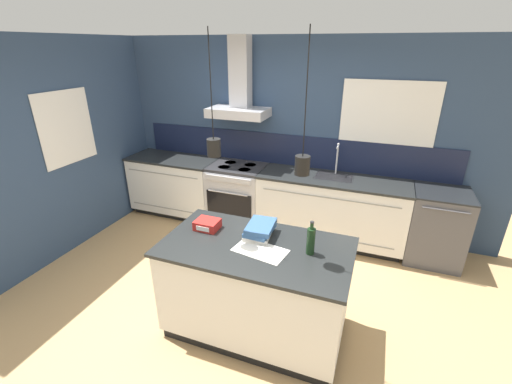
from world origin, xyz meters
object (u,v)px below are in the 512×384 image
red_supply_box (207,224)px  oven_range (238,195)px  bottle_on_island (311,240)px  dishwasher (436,226)px  book_stack (260,230)px

red_supply_box → oven_range: bearing=104.7°
bottle_on_island → dishwasher: bearing=56.7°
red_supply_box → bottle_on_island: bearing=-4.0°
bottle_on_island → red_supply_box: bearing=176.0°
dishwasher → book_stack: bearing=-134.5°
oven_range → dishwasher: size_ratio=1.00×
dishwasher → bottle_on_island: (-1.19, -1.81, 0.58)m
oven_range → red_supply_box: bearing=-75.3°
bottle_on_island → book_stack: bottle_on_island is taller
oven_range → dishwasher: (2.62, 0.00, 0.00)m
oven_range → red_supply_box: (0.45, -1.73, 0.50)m
bottle_on_island → red_supply_box: (-0.98, 0.07, -0.08)m
oven_range → bottle_on_island: (1.43, -1.80, 0.58)m
bottle_on_island → book_stack: (-0.48, 0.11, -0.06)m
book_stack → red_supply_box: bearing=-175.4°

